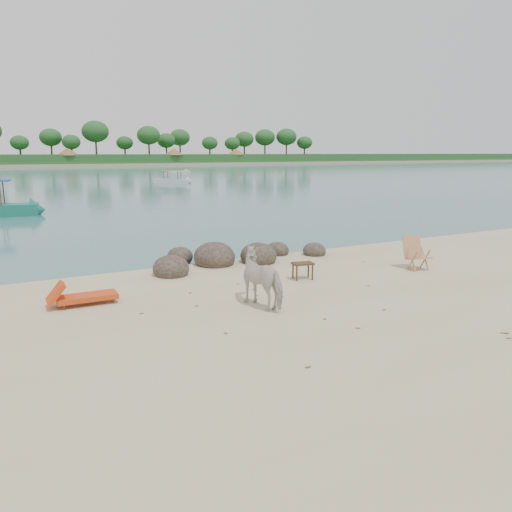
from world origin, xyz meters
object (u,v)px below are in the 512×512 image
(boulders, at_px, (228,258))
(lounge_chair, at_px, (87,295))
(deck_chair, at_px, (419,254))
(side_table, at_px, (303,272))
(cow, at_px, (265,279))

(boulders, relative_size, lounge_chair, 3.69)
(deck_chair, bearing_deg, side_table, -177.43)
(side_table, xyz_separation_m, deck_chair, (3.79, -0.70, 0.27))
(boulders, distance_m, cow, 4.70)
(deck_chair, bearing_deg, cow, -158.17)
(lounge_chair, height_order, deck_chair, deck_chair)
(cow, xyz_separation_m, lounge_chair, (-3.65, 2.08, -0.41))
(side_table, distance_m, lounge_chair, 5.83)
(cow, xyz_separation_m, deck_chair, (5.95, 0.92, -0.16))
(side_table, xyz_separation_m, lounge_chair, (-5.81, 0.46, 0.02))
(boulders, bearing_deg, side_table, -71.68)
(side_table, height_order, deck_chair, deck_chair)
(deck_chair, bearing_deg, lounge_chair, -173.86)
(side_table, bearing_deg, deck_chair, 0.15)
(boulders, height_order, lounge_chair, boulders)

